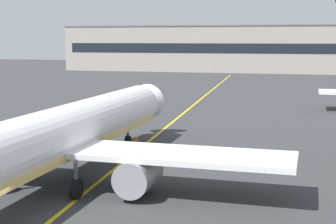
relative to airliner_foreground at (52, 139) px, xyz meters
The scene contains 4 objects.
taxiway_centreline 21.07m from the airliner_foreground, 85.92° to the left, with size 0.30×180.00×0.01m, color yellow.
airliner_foreground is the anchor object (origin of this frame).
safety_cone_by_nose_gear 17.12m from the airliner_foreground, 88.74° to the left, with size 0.44×0.44×0.55m.
terminal_building 124.89m from the airliner_foreground, 89.42° to the left, with size 116.08×12.40×14.01m.
Camera 1 is at (14.61, -21.44, 10.06)m, focal length 54.88 mm.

